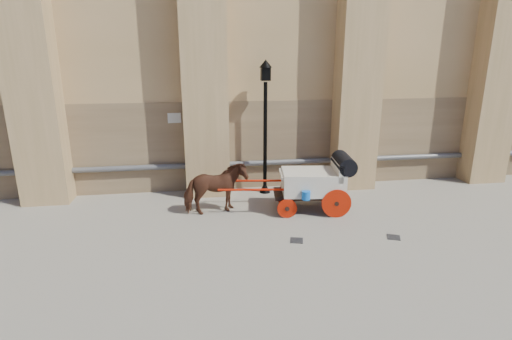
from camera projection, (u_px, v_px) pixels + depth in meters
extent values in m
plane|color=gray|center=(253.00, 238.00, 10.11)|extent=(90.00, 90.00, 0.00)
cube|color=#8B7252|center=(293.00, 143.00, 13.92)|extent=(44.00, 0.35, 3.00)
cylinder|color=#59595B|center=(294.00, 162.00, 13.83)|extent=(42.00, 0.18, 0.18)
cube|color=beige|center=(174.00, 118.00, 12.89)|extent=(0.42, 0.04, 0.32)
imported|color=#5A2D1C|center=(216.00, 189.00, 11.51)|extent=(1.92, 1.18, 1.50)
cube|color=black|center=(309.00, 194.00, 11.81)|extent=(2.16, 1.19, 0.11)
cube|color=beige|center=(313.00, 182.00, 11.70)|extent=(1.91, 1.38, 0.65)
cube|color=beige|center=(337.00, 169.00, 11.61)|extent=(0.29, 1.17, 0.51)
cube|color=beige|center=(286.00, 174.00, 11.62)|extent=(0.46, 1.06, 0.09)
cylinder|color=black|center=(344.00, 163.00, 11.56)|extent=(0.67, 1.22, 0.52)
cylinder|color=#B81804|center=(336.00, 203.00, 11.29)|extent=(0.84, 0.16, 0.84)
cylinder|color=#B81804|center=(328.00, 190.00, 12.40)|extent=(0.84, 0.16, 0.84)
cylinder|color=#B81804|center=(287.00, 208.00, 11.30)|extent=(0.56, 0.13, 0.56)
cylinder|color=#B81804|center=(284.00, 195.00, 12.41)|extent=(0.56, 0.13, 0.56)
cylinder|color=#B81804|center=(257.00, 190.00, 11.29)|extent=(2.23, 0.35, 0.07)
cylinder|color=#B81804|center=(257.00, 181.00, 12.10)|extent=(2.23, 0.35, 0.07)
cylinder|color=blue|center=(306.00, 195.00, 11.12)|extent=(0.24, 0.24, 0.24)
cylinder|color=black|center=(265.00, 139.00, 12.97)|extent=(0.12, 0.12, 3.65)
cone|color=black|center=(265.00, 187.00, 13.43)|extent=(0.37, 0.37, 0.37)
cube|color=black|center=(266.00, 74.00, 12.38)|extent=(0.28, 0.28, 0.43)
cone|color=black|center=(266.00, 63.00, 12.30)|extent=(0.41, 0.41, 0.24)
cube|color=black|center=(297.00, 240.00, 9.97)|extent=(0.39, 0.39, 0.01)
cube|color=black|center=(394.00, 237.00, 10.15)|extent=(0.42, 0.42, 0.01)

